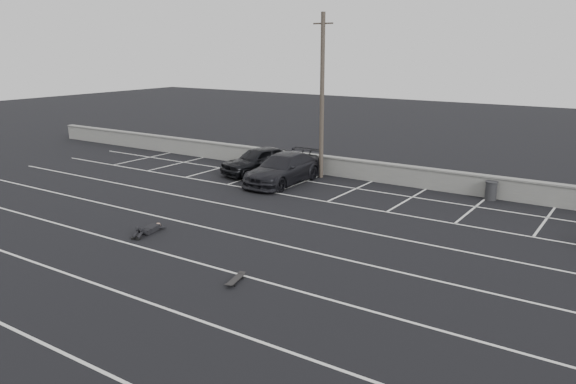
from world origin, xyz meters
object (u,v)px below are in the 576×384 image
Objects in this scene: trash_bin at (491,190)px; person at (152,226)px; car_right at (283,169)px; utility_pole at (322,96)px; car_left at (259,160)px; skateboard at (235,280)px.

trash_bin reaches higher than person.
trash_bin is 15.58m from person.
trash_bin is at bearing 14.03° from car_right.
person is at bearing -93.65° from utility_pole.
car_left reaches higher than car_right.
utility_pole is 9.87m from trash_bin.
person is (-0.75, -11.74, -4.20)m from utility_pole.
utility_pole is 9.80× the size of trash_bin.
car_left is 5.11× the size of trash_bin.
person is (0.21, -9.44, -0.56)m from car_right.
car_right is 4.42m from utility_pole.
skateboard is (5.04, -13.73, -4.33)m from utility_pole.
trash_bin is at bearing 24.74° from car_left.
skateboard is (5.79, -1.99, -0.13)m from person.
car_right is 12.92m from skateboard.
car_left reaches higher than skateboard.
car_right is at bearing -7.60° from car_left.
car_right is 9.46m from person.
trash_bin reaches higher than skateboard.
utility_pole is at bearing 37.28° from car_left.
utility_pole is at bearing 73.61° from person.
utility_pole is at bearing 96.08° from skateboard.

